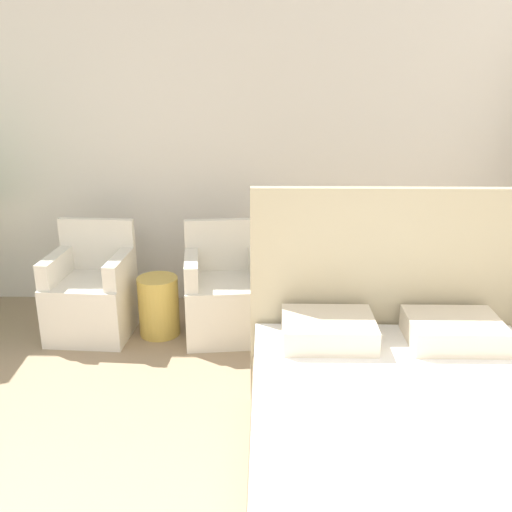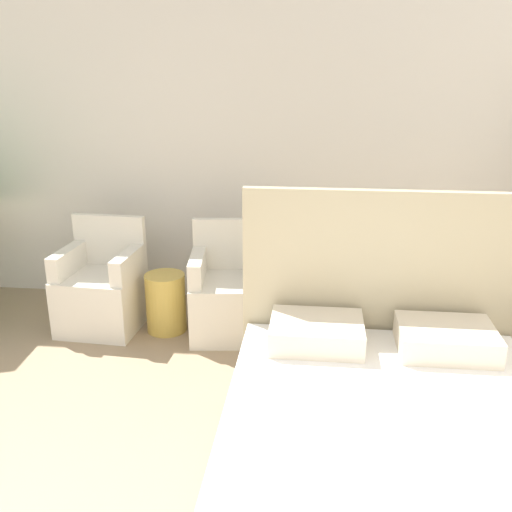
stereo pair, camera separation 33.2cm
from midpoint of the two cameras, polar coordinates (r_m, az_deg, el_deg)
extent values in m
cube|color=silver|center=(4.89, -9.17, 11.77)|extent=(10.00, 0.06, 2.90)
cube|color=brown|center=(2.87, 12.49, -22.50)|extent=(1.55, 2.02, 0.32)
cube|color=white|center=(2.70, 12.91, -18.14)|extent=(1.52, 1.98, 0.23)
cube|color=tan|center=(3.46, 9.85, -4.39)|extent=(1.58, 0.06, 1.37)
cube|color=beige|center=(3.21, 4.28, -7.42)|extent=(0.51, 0.40, 0.14)
cube|color=beige|center=(3.33, 16.45, -7.23)|extent=(0.51, 0.40, 0.14)
cube|color=silver|center=(4.66, -18.11, -4.93)|extent=(0.63, 0.60, 0.46)
cube|color=silver|center=(4.73, -17.52, 1.12)|extent=(0.60, 0.10, 0.41)
cube|color=silver|center=(4.65, -21.35, -1.06)|extent=(0.13, 0.51, 0.19)
cube|color=silver|center=(4.45, -15.58, -1.27)|extent=(0.13, 0.51, 0.19)
cube|color=silver|center=(4.43, -5.24, -5.26)|extent=(0.66, 0.62, 0.46)
cube|color=silver|center=(4.51, -5.43, 1.10)|extent=(0.60, 0.13, 0.41)
cube|color=silver|center=(4.32, -8.67, -1.40)|extent=(0.16, 0.51, 0.19)
cube|color=silver|center=(4.32, -2.07, -1.20)|extent=(0.16, 0.51, 0.19)
cylinder|color=gold|center=(4.53, -11.79, -4.96)|extent=(0.31, 0.31, 0.47)
camera|label=1|loc=(0.17, -92.50, -0.85)|focal=40.00mm
camera|label=2|loc=(0.17, 87.50, 0.85)|focal=40.00mm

